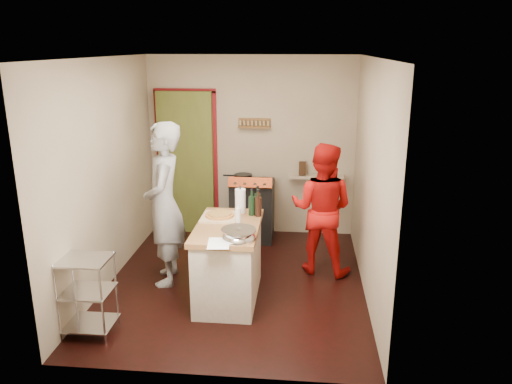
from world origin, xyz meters
TOP-DOWN VIEW (x-y plane):
  - floor at (0.00, 0.00)m, footprint 3.50×3.50m
  - back_wall at (-0.64, 1.78)m, footprint 3.00×0.44m
  - left_wall at (-1.50, 0.00)m, footprint 0.04×3.50m
  - right_wall at (1.50, 0.00)m, footprint 0.04×3.50m
  - ceiling at (0.00, 0.00)m, footprint 3.00×3.50m
  - stove at (0.05, 1.42)m, footprint 0.60×0.63m
  - wire_shelving at (-1.28, -1.20)m, footprint 0.48×0.40m
  - island at (-0.02, -0.37)m, footprint 0.69×1.26m
  - person_stripe at (-0.82, -0.01)m, footprint 0.57×0.77m
  - person_red at (1.00, 0.45)m, footprint 0.93×0.81m

SIDE VIEW (x-z plane):
  - floor at x=0.00m, z-range 0.00..0.00m
  - wire_shelving at x=-1.28m, z-range 0.04..0.84m
  - stove at x=0.05m, z-range -0.05..0.95m
  - island at x=-0.02m, z-range -0.13..1.05m
  - person_red at x=1.00m, z-range 0.00..1.62m
  - person_stripe at x=-0.82m, z-range 0.00..1.91m
  - back_wall at x=-0.64m, z-range -0.17..2.43m
  - left_wall at x=-1.50m, z-range 0.00..2.60m
  - right_wall at x=1.50m, z-range 0.00..2.60m
  - ceiling at x=0.00m, z-range 2.60..2.62m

